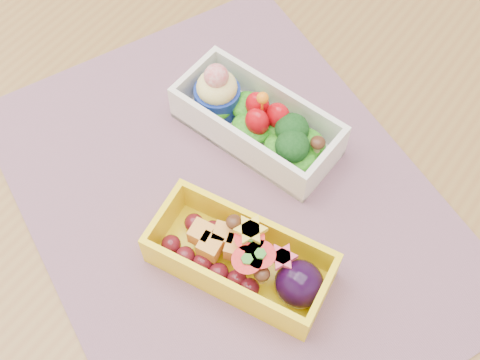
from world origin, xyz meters
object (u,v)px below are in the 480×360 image
Objects in this scene: table at (246,236)px; bento_yellow at (244,259)px; placemat at (230,201)px; bento_white at (256,121)px.

table is 7.39× the size of bento_yellow.
placemat is (-0.01, -0.02, 0.10)m from table.
bento_yellow is at bearing -43.35° from placemat.
bento_white is 0.14m from bento_yellow.
table is 0.10m from placemat.
bento_white is at bearing 108.20° from placemat.
bento_yellow is (0.05, -0.05, 0.02)m from placemat.
table is 2.69× the size of placemat.
placemat is 0.07m from bento_yellow.
bento_white is 1.00× the size of bento_yellow.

